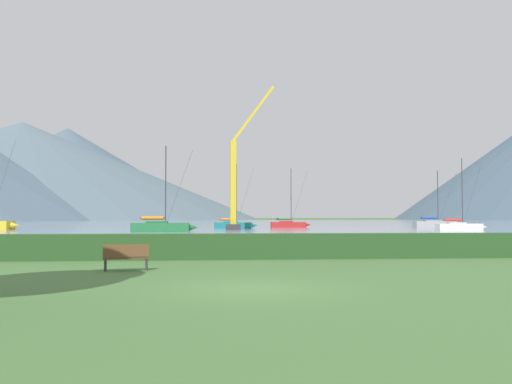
% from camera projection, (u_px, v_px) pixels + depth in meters
% --- Properties ---
extents(ground_plane, '(1000.00, 1000.00, 0.00)m').
position_uv_depth(ground_plane, '(251.00, 289.00, 15.69)').
color(ground_plane, '#477038').
extents(harbor_water, '(320.00, 246.00, 0.00)m').
position_uv_depth(harbor_water, '(205.00, 223.00, 151.94)').
color(harbor_water, '#8499A8').
rests_on(harbor_water, ground_plane).
extents(hedge_line, '(80.00, 1.20, 1.15)m').
position_uv_depth(hedge_line, '(230.00, 246.00, 26.66)').
color(hedge_line, '#284C23').
rests_on(hedge_line, ground_plane).
extents(sailboat_slip_0, '(6.88, 2.41, 10.19)m').
position_uv_depth(sailboat_slip_0, '(234.00, 225.00, 91.58)').
color(sailboat_slip_0, '#19707A').
rests_on(sailboat_slip_0, harbor_water).
extents(sailboat_slip_2, '(6.85, 2.34, 10.04)m').
position_uv_depth(sailboat_slip_2, '(289.00, 224.00, 98.65)').
color(sailboat_slip_2, red).
rests_on(sailboat_slip_2, harbor_water).
extents(sailboat_slip_4, '(6.81, 2.43, 9.75)m').
position_uv_depth(sailboat_slip_4, '(460.00, 226.00, 78.42)').
color(sailboat_slip_4, white).
rests_on(sailboat_slip_4, harbor_water).
extents(sailboat_slip_6, '(8.12, 2.51, 10.60)m').
position_uv_depth(sailboat_slip_6, '(161.00, 226.00, 71.58)').
color(sailboat_slip_6, '#236B38').
rests_on(sailboat_slip_6, harbor_water).
extents(sailboat_slip_7, '(7.98, 2.63, 9.55)m').
position_uv_depth(sailboat_slip_7, '(435.00, 224.00, 97.29)').
color(sailboat_slip_7, '#9E9EA3').
rests_on(sailboat_slip_7, harbor_water).
extents(park_bench_near_path, '(1.65, 0.64, 0.95)m').
position_uv_depth(park_bench_near_path, '(126.00, 256.00, 20.96)').
color(park_bench_near_path, brown).
rests_on(park_bench_near_path, ground_plane).
extents(dock_crane, '(6.87, 2.00, 20.53)m').
position_uv_depth(dock_crane, '(235.00, 187.00, 82.02)').
color(dock_crane, '#333338').
rests_on(dock_crane, ground_plane).
extents(distant_hill_east_ridge, '(210.90, 210.90, 61.88)m').
position_uv_depth(distant_hill_east_ridge, '(67.00, 173.00, 396.71)').
color(distant_hill_east_ridge, '#4C6070').
rests_on(distant_hill_east_ridge, ground_plane).
extents(distant_hill_far_shoulder, '(283.84, 283.84, 58.28)m').
position_uv_depth(distant_hill_far_shoulder, '(21.00, 170.00, 348.10)').
color(distant_hill_far_shoulder, slate).
rests_on(distant_hill_far_shoulder, ground_plane).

